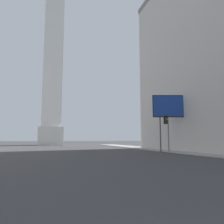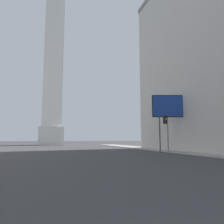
{
  "view_description": "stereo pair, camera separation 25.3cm",
  "coord_description": "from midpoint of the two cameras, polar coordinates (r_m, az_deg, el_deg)",
  "views": [
    {
      "loc": [
        -1.88,
        -0.96,
        1.86
      ],
      "look_at": [
        12.26,
        44.6,
        7.77
      ],
      "focal_mm": 35.0,
      "sensor_mm": 36.0,
      "label": 1
    },
    {
      "loc": [
        -1.64,
        -1.03,
        1.86
      ],
      "look_at": [
        12.26,
        44.6,
        7.77
      ],
      "focal_mm": 35.0,
      "sensor_mm": 36.0,
      "label": 2
    }
  ],
  "objects": [
    {
      "name": "obelisk",
      "position": [
        77.89,
        -15.01,
        19.33
      ],
      "size": [
        7.26,
        7.26,
        75.08
      ],
      "color": "silver",
      "rests_on": "ground_plane"
    },
    {
      "name": "traffic_light_mid_right",
      "position": [
        31.83,
        14.02,
        -3.84
      ],
      "size": [
        0.77,
        0.51,
        5.35
      ],
      "color": "slate",
      "rests_on": "ground_plane"
    },
    {
      "name": "sidewalk_right",
      "position": [
        32.03,
        19.24,
        -9.87
      ],
      "size": [
        5.0,
        82.69,
        0.15
      ],
      "primitive_type": "cube",
      "color": "gray",
      "rests_on": "ground_plane"
    },
    {
      "name": "billboard_sign",
      "position": [
        32.33,
        15.72,
        1.16
      ],
      "size": [
        5.92,
        1.99,
        8.13
      ],
      "color": "#3F3F42",
      "rests_on": "ground_plane"
    }
  ]
}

